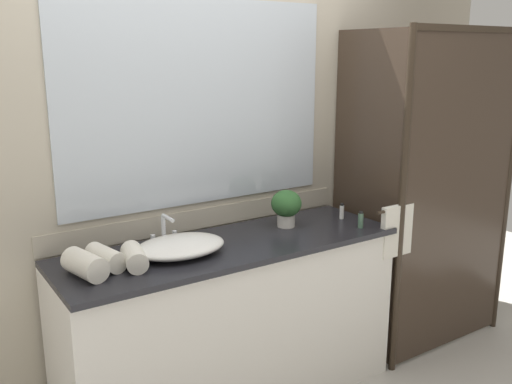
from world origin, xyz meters
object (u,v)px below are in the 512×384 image
(faucet, at_px, (165,234))
(rolled_towel_far_edge, at_px, (134,257))
(amenity_bottle_shampoo, at_px, (342,211))
(amenity_bottle_body_wash, at_px, (361,220))
(rolled_towel_middle, at_px, (106,258))
(sink_basin, at_px, (180,246))
(potted_plant, at_px, (286,206))
(rolled_towel_near_edge, at_px, (85,265))

(faucet, distance_m, rolled_towel_far_edge, 0.33)
(amenity_bottle_shampoo, height_order, amenity_bottle_body_wash, amenity_bottle_body_wash)
(rolled_towel_middle, bearing_deg, amenity_bottle_shampoo, 0.03)
(amenity_bottle_shampoo, bearing_deg, sink_basin, -178.52)
(sink_basin, relative_size, faucet, 2.66)
(amenity_bottle_body_wash, height_order, rolled_towel_far_edge, rolled_towel_far_edge)
(sink_basin, relative_size, rolled_towel_middle, 2.07)
(amenity_bottle_shampoo, bearing_deg, potted_plant, 171.32)
(potted_plant, bearing_deg, faucet, 171.95)
(faucet, xyz_separation_m, amenity_bottle_body_wash, (1.03, -0.35, -0.01))
(sink_basin, height_order, rolled_towel_middle, rolled_towel_middle)
(amenity_bottle_body_wash, distance_m, rolled_towel_middle, 1.40)
(amenity_bottle_body_wash, bearing_deg, rolled_towel_middle, 172.11)
(faucet, relative_size, rolled_towel_middle, 0.78)
(rolled_towel_far_edge, bearing_deg, rolled_towel_near_edge, 177.37)
(amenity_bottle_shampoo, relative_size, rolled_towel_middle, 0.42)
(sink_basin, distance_m, amenity_bottle_body_wash, 1.04)
(sink_basin, distance_m, rolled_towel_far_edge, 0.25)
(amenity_bottle_body_wash, distance_m, rolled_towel_far_edge, 1.28)
(sink_basin, height_order, potted_plant, potted_plant)
(amenity_bottle_shampoo, relative_size, amenity_bottle_body_wash, 0.98)
(sink_basin, bearing_deg, amenity_bottle_body_wash, -9.17)
(potted_plant, xyz_separation_m, rolled_towel_middle, (-1.05, -0.06, -0.07))
(faucet, bearing_deg, potted_plant, -8.05)
(faucet, bearing_deg, sink_basin, -90.00)
(potted_plant, distance_m, amenity_bottle_shampoo, 0.38)
(rolled_towel_near_edge, bearing_deg, amenity_bottle_body_wash, -5.18)
(sink_basin, relative_size, potted_plant, 2.16)
(faucet, height_order, rolled_towel_middle, faucet)
(amenity_bottle_shampoo, bearing_deg, rolled_towel_near_edge, -177.86)
(rolled_towel_near_edge, bearing_deg, sink_basin, 3.64)
(rolled_towel_middle, distance_m, rolled_towel_far_edge, 0.13)
(amenity_bottle_shampoo, bearing_deg, faucet, 171.73)
(faucet, xyz_separation_m, rolled_towel_near_edge, (-0.47, -0.21, 0.00))
(rolled_towel_near_edge, bearing_deg, amenity_bottle_shampoo, 2.14)
(amenity_bottle_shampoo, bearing_deg, amenity_bottle_body_wash, -99.78)
(rolled_towel_near_edge, distance_m, rolled_towel_middle, 0.12)
(rolled_towel_middle, bearing_deg, rolled_towel_near_edge, -152.85)
(potted_plant, relative_size, rolled_towel_far_edge, 1.03)
(potted_plant, distance_m, amenity_bottle_body_wash, 0.42)
(potted_plant, height_order, amenity_bottle_shampoo, potted_plant)
(faucet, distance_m, rolled_towel_near_edge, 0.52)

